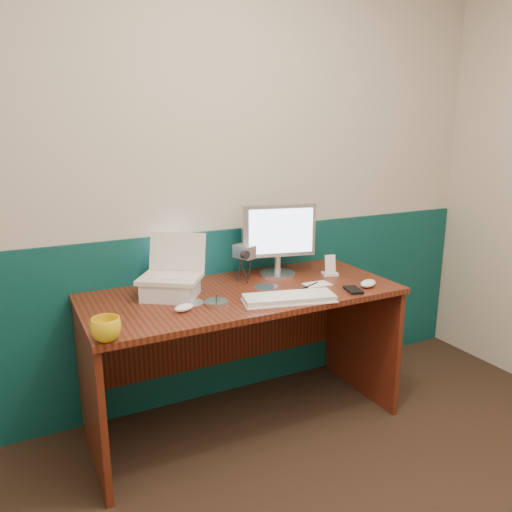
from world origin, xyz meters
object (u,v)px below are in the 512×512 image
keyboard (289,299)px  monitor (278,240)px  desk (243,358)px  mug (106,329)px  camcorder (244,265)px  laptop (169,257)px

keyboard → monitor: bearing=82.1°
desk → mug: 0.91m
keyboard → camcorder: (-0.05, 0.38, 0.08)m
monitor → camcorder: 0.24m
desk → monitor: 0.67m
camcorder → laptop: bearing=167.2°
laptop → mug: size_ratio=2.40×
desk → keyboard: keyboard is taller
monitor → keyboard: (-0.16, -0.40, -0.19)m
desk → mug: bearing=-157.2°
desk → monitor: monitor is taller
desk → monitor: bearing=29.0°
desk → keyboard: bearing=-60.5°
desk → keyboard: size_ratio=3.66×
desk → camcorder: (0.08, 0.14, 0.47)m
laptop → camcorder: bearing=44.3°
mug → camcorder: camcorder is taller
keyboard → mug: (-0.87, -0.07, 0.03)m
monitor → mug: bearing=-141.5°
keyboard → camcorder: 0.39m
desk → mug: (-0.74, -0.31, 0.42)m
laptop → keyboard: laptop is taller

